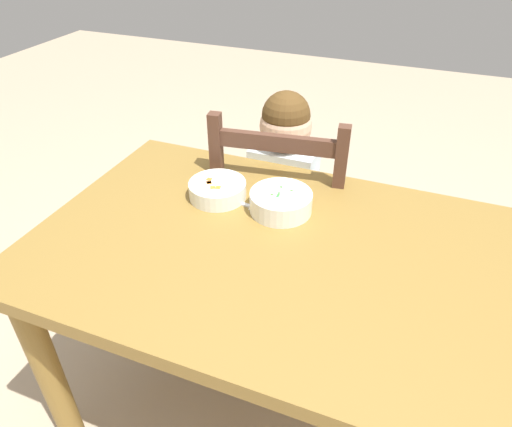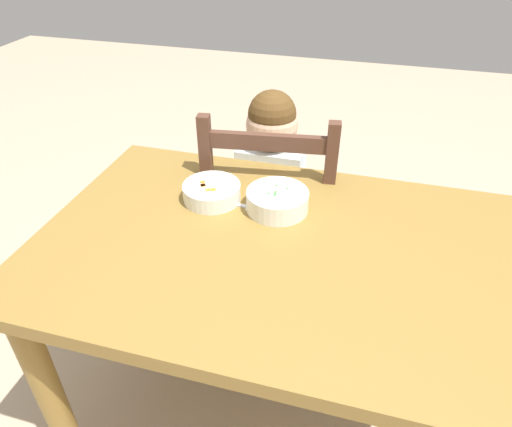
{
  "view_description": "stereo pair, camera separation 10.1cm",
  "coord_description": "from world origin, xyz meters",
  "px_view_note": "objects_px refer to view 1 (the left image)",
  "views": [
    {
      "loc": [
        0.29,
        -0.86,
        1.45
      ],
      "look_at": [
        -0.06,
        0.05,
        0.77
      ],
      "focal_mm": 32.49,
      "sensor_mm": 36.0,
      "label": 1
    },
    {
      "loc": [
        0.19,
        -0.89,
        1.45
      ],
      "look_at": [
        -0.06,
        0.05,
        0.77
      ],
      "focal_mm": 32.49,
      "sensor_mm": 36.0,
      "label": 2
    }
  ],
  "objects_px": {
    "bowl_of_carrots": "(218,189)",
    "spoon": "(231,200)",
    "dining_table": "(272,278)",
    "dining_chair": "(282,226)",
    "bowl_of_peas": "(281,201)",
    "child_figure": "(281,184)"
  },
  "relations": [
    {
      "from": "dining_table",
      "to": "bowl_of_carrots",
      "type": "xyz_separation_m",
      "value": [
        -0.22,
        0.15,
        0.14
      ]
    },
    {
      "from": "dining_chair",
      "to": "bowl_of_peas",
      "type": "bearing_deg",
      "value": -73.47
    },
    {
      "from": "bowl_of_peas",
      "to": "bowl_of_carrots",
      "type": "xyz_separation_m",
      "value": [
        -0.19,
        -0.0,
        -0.0
      ]
    },
    {
      "from": "dining_table",
      "to": "child_figure",
      "type": "relative_size",
      "value": 1.3
    },
    {
      "from": "dining_table",
      "to": "bowl_of_peas",
      "type": "xyz_separation_m",
      "value": [
        -0.03,
        0.15,
        0.14
      ]
    },
    {
      "from": "child_figure",
      "to": "dining_chair",
      "type": "bearing_deg",
      "value": 34.29
    },
    {
      "from": "bowl_of_carrots",
      "to": "dining_table",
      "type": "bearing_deg",
      "value": -33.85
    },
    {
      "from": "bowl_of_carrots",
      "to": "spoon",
      "type": "bearing_deg",
      "value": -9.49
    },
    {
      "from": "dining_table",
      "to": "bowl_of_peas",
      "type": "height_order",
      "value": "bowl_of_peas"
    },
    {
      "from": "dining_table",
      "to": "child_figure",
      "type": "bearing_deg",
      "value": 106.1
    },
    {
      "from": "dining_table",
      "to": "dining_chair",
      "type": "height_order",
      "value": "dining_chair"
    },
    {
      "from": "dining_table",
      "to": "spoon",
      "type": "distance_m",
      "value": 0.26
    },
    {
      "from": "dining_chair",
      "to": "child_figure",
      "type": "xyz_separation_m",
      "value": [
        -0.01,
        -0.0,
        0.18
      ]
    },
    {
      "from": "dining_chair",
      "to": "spoon",
      "type": "xyz_separation_m",
      "value": [
        -0.06,
        -0.31,
        0.29
      ]
    },
    {
      "from": "child_figure",
      "to": "bowl_of_carrots",
      "type": "bearing_deg",
      "value": -108.07
    },
    {
      "from": "bowl_of_peas",
      "to": "child_figure",
      "type": "bearing_deg",
      "value": 108.06
    },
    {
      "from": "child_figure",
      "to": "spoon",
      "type": "relative_size",
      "value": 6.76
    },
    {
      "from": "child_figure",
      "to": "bowl_of_carrots",
      "type": "relative_size",
      "value": 5.7
    },
    {
      "from": "dining_table",
      "to": "bowl_of_peas",
      "type": "distance_m",
      "value": 0.21
    },
    {
      "from": "bowl_of_peas",
      "to": "spoon",
      "type": "height_order",
      "value": "bowl_of_peas"
    },
    {
      "from": "dining_table",
      "to": "dining_chair",
      "type": "distance_m",
      "value": 0.49
    },
    {
      "from": "dining_chair",
      "to": "bowl_of_peas",
      "type": "xyz_separation_m",
      "value": [
        0.09,
        -0.3,
        0.31
      ]
    }
  ]
}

